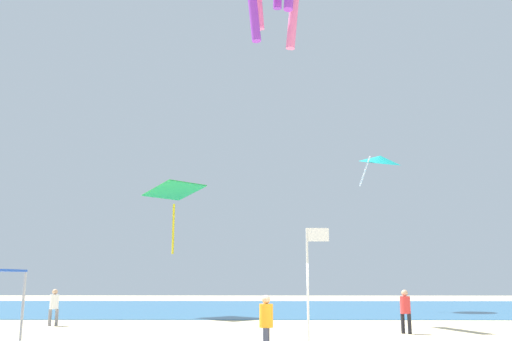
{
  "coord_description": "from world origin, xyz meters",
  "views": [
    {
      "loc": [
        -0.7,
        -15.22,
        2.11
      ],
      "look_at": [
        -1.01,
        8.14,
        6.7
      ],
      "focal_mm": 38.65,
      "sensor_mm": 36.0,
      "label": 1
    }
  ],
  "objects_px": {
    "person_near_tent": "(405,308)",
    "kite_diamond_green": "(174,194)",
    "person_leftmost": "(54,304)",
    "kite_delta_teal": "(380,159)",
    "banner_flag": "(310,280)",
    "person_central": "(266,320)"
  },
  "relations": [
    {
      "from": "person_central",
      "to": "kite_delta_teal",
      "type": "bearing_deg",
      "value": -11.33
    },
    {
      "from": "person_near_tent",
      "to": "person_leftmost",
      "type": "height_order",
      "value": "person_near_tent"
    },
    {
      "from": "banner_flag",
      "to": "kite_delta_teal",
      "type": "distance_m",
      "value": 25.29
    },
    {
      "from": "person_near_tent",
      "to": "person_central",
      "type": "relative_size",
      "value": 1.02
    },
    {
      "from": "person_leftmost",
      "to": "banner_flag",
      "type": "xyz_separation_m",
      "value": [
        10.77,
        -11.05,
        1.12
      ]
    },
    {
      "from": "person_near_tent",
      "to": "kite_delta_teal",
      "type": "relative_size",
      "value": 0.44
    },
    {
      "from": "person_leftmost",
      "to": "person_central",
      "type": "xyz_separation_m",
      "value": [
        9.62,
        -9.5,
        0.0
      ]
    },
    {
      "from": "person_near_tent",
      "to": "kite_diamond_green",
      "type": "xyz_separation_m",
      "value": [
        -10.76,
        9.57,
        5.99
      ]
    },
    {
      "from": "kite_delta_teal",
      "to": "person_near_tent",
      "type": "bearing_deg",
      "value": -120.87
    },
    {
      "from": "person_near_tent",
      "to": "person_leftmost",
      "type": "relative_size",
      "value": 1.02
    },
    {
      "from": "person_leftmost",
      "to": "kite_delta_teal",
      "type": "height_order",
      "value": "kite_delta_teal"
    },
    {
      "from": "person_central",
      "to": "banner_flag",
      "type": "height_order",
      "value": "banner_flag"
    },
    {
      "from": "person_central",
      "to": "banner_flag",
      "type": "relative_size",
      "value": 0.48
    },
    {
      "from": "banner_flag",
      "to": "kite_delta_teal",
      "type": "height_order",
      "value": "kite_delta_teal"
    },
    {
      "from": "person_near_tent",
      "to": "banner_flag",
      "type": "relative_size",
      "value": 0.49
    },
    {
      "from": "kite_diamond_green",
      "to": "person_near_tent",
      "type": "bearing_deg",
      "value": 92.0
    },
    {
      "from": "banner_flag",
      "to": "kite_diamond_green",
      "type": "height_order",
      "value": "kite_diamond_green"
    },
    {
      "from": "person_near_tent",
      "to": "person_leftmost",
      "type": "distance_m",
      "value": 15.47
    },
    {
      "from": "person_leftmost",
      "to": "kite_delta_teal",
      "type": "xyz_separation_m",
      "value": [
        17.66,
        11.87,
        9.28
      ]
    },
    {
      "from": "person_near_tent",
      "to": "banner_flag",
      "type": "xyz_separation_m",
      "value": [
        -4.33,
        -7.64,
        1.09
      ]
    },
    {
      "from": "banner_flag",
      "to": "kite_diamond_green",
      "type": "xyz_separation_m",
      "value": [
        -6.44,
        17.21,
        4.89
      ]
    },
    {
      "from": "person_leftmost",
      "to": "kite_diamond_green",
      "type": "height_order",
      "value": "kite_diamond_green"
    }
  ]
}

